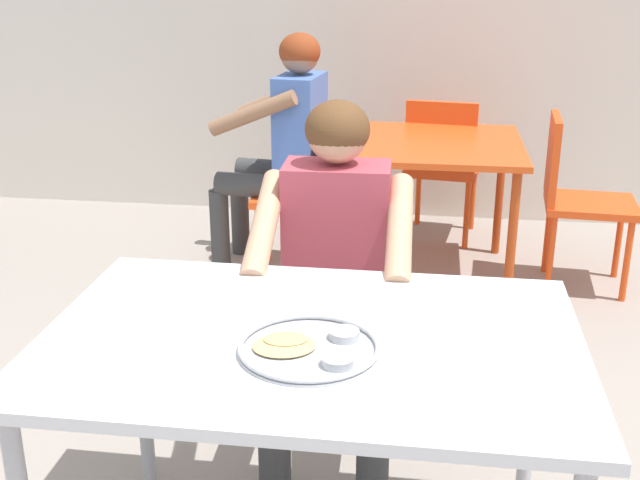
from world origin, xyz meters
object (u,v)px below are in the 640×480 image
(chair_foreground, at_px, (340,287))
(patron_background, at_px, (284,133))
(chair_red_left, at_px, (306,185))
(table_foreground, at_px, (311,361))
(table_background_red, at_px, (439,158))
(thali_tray, at_px, (309,347))
(chair_red_right, at_px, (574,191))
(chair_red_far, at_px, (442,160))
(diner_foreground, at_px, (334,255))

(chair_foreground, bearing_deg, patron_background, 108.22)
(chair_red_left, bearing_deg, table_foreground, -80.70)
(table_background_red, bearing_deg, chair_foreground, -103.92)
(thali_tray, distance_m, chair_red_left, 2.33)
(chair_red_right, height_order, chair_red_far, chair_red_right)
(chair_red_far, bearing_deg, chair_red_right, -41.87)
(chair_foreground, distance_m, chair_red_far, 1.95)
(diner_foreground, height_order, table_background_red, diner_foreground)
(patron_background, bearing_deg, table_background_red, -0.79)
(chair_red_far, bearing_deg, table_background_red, -92.70)
(table_background_red, bearing_deg, chair_red_far, 87.30)
(diner_foreground, bearing_deg, chair_foreground, 91.26)
(diner_foreground, relative_size, chair_red_right, 1.36)
(diner_foreground, xyz_separation_m, patron_background, (-0.46, 1.59, 0.04))
(chair_red_left, relative_size, chair_red_right, 0.95)
(chair_foreground, relative_size, table_background_red, 0.96)
(patron_background, bearing_deg, chair_foreground, -71.78)
(thali_tray, relative_size, table_background_red, 0.36)
(thali_tray, bearing_deg, table_background_red, 82.68)
(thali_tray, height_order, chair_red_right, chair_red_right)
(chair_red_left, distance_m, chair_red_far, 0.91)
(table_foreground, relative_size, thali_tray, 3.94)
(thali_tray, distance_m, diner_foreground, 0.74)
(thali_tray, xyz_separation_m, chair_foreground, (-0.04, 0.96, -0.26))
(table_foreground, relative_size, diner_foreground, 1.09)
(chair_red_right, distance_m, chair_red_far, 0.86)
(diner_foreground, bearing_deg, thali_tray, -87.29)
(table_foreground, distance_m, chair_red_far, 2.82)
(chair_red_right, bearing_deg, table_background_red, 178.50)
(thali_tray, relative_size, chair_red_far, 0.39)
(thali_tray, height_order, diner_foreground, diner_foreground)
(chair_red_left, relative_size, chair_red_far, 0.97)
(table_foreground, height_order, chair_foreground, chair_foreground)
(table_foreground, bearing_deg, chair_red_left, 99.30)
(thali_tray, xyz_separation_m, chair_red_left, (-0.37, 2.28, -0.28))
(thali_tray, distance_m, chair_red_right, 2.51)
(table_foreground, bearing_deg, table_background_red, 82.17)
(chair_red_right, xyz_separation_m, patron_background, (-1.46, 0.03, 0.24))
(chair_foreground, bearing_deg, table_background_red, 76.08)
(chair_red_far, bearing_deg, table_foreground, -96.81)
(chair_red_left, xyz_separation_m, chair_red_right, (1.34, 0.02, 0.02))
(chair_foreground, relative_size, chair_red_far, 1.03)
(table_background_red, distance_m, chair_red_right, 0.68)
(chair_red_left, bearing_deg, diner_foreground, -77.78)
(thali_tray, height_order, table_background_red, thali_tray)
(thali_tray, relative_size, patron_background, 0.26)
(chair_red_left, bearing_deg, chair_red_right, 0.73)
(patron_background, bearing_deg, chair_red_right, -1.12)
(table_foreground, relative_size, chair_red_right, 1.49)
(table_foreground, relative_size, chair_red_left, 1.57)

